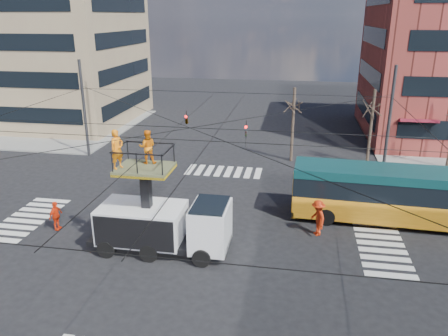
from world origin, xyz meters
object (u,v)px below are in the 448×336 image
worker_ground (56,216)px  traffic_cone (98,225)px  city_bus (410,196)px  utility_truck (163,213)px  flagger (318,218)px

worker_ground → traffic_cone: bearing=-74.1°
city_bus → traffic_cone: 17.52m
utility_truck → traffic_cone: utility_truck is taller
city_bus → worker_ground: (-19.37, -4.11, -0.89)m
utility_truck → worker_ground: size_ratio=4.18×
traffic_cone → flagger: 12.03m
utility_truck → flagger: bearing=21.5°
worker_ground → flagger: size_ratio=0.84×
flagger → city_bus: bearing=90.9°
city_bus → flagger: 5.65m
utility_truck → city_bus: (12.81, 5.25, -0.32)m
utility_truck → city_bus: 13.84m
worker_ground → city_bus: bearing=-67.9°
city_bus → traffic_cone: size_ratio=20.34×
worker_ground → utility_truck: bearing=-89.8°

